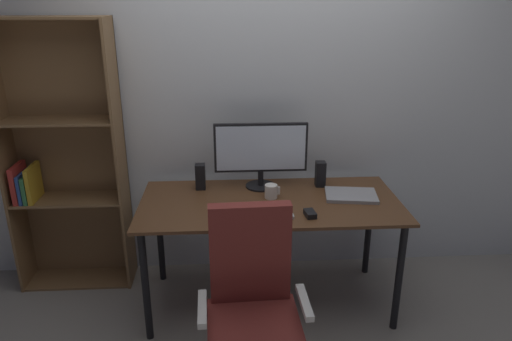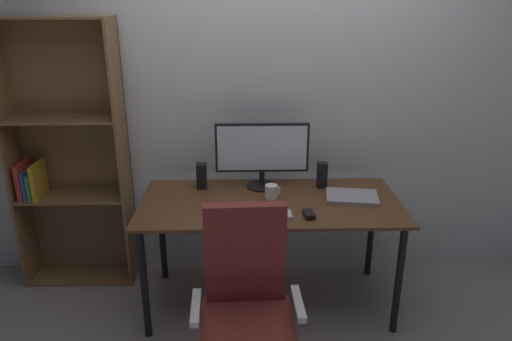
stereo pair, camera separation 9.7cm
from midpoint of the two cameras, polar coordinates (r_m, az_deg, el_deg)
name	(u,v)px [view 2 (the right image)]	position (r m, az deg, el deg)	size (l,w,h in m)	color
ground_plane	(269,301)	(3.31, 2.44, -15.54)	(12.00, 12.00, 0.00)	gray
back_wall	(267,95)	(3.29, 2.15, 9.16)	(6.40, 0.10, 2.60)	silver
desk	(270,213)	(2.97, 2.63, -5.11)	(1.62, 0.76, 0.74)	#56351E
monitor	(262,151)	(3.06, 1.64, 2.39)	(0.61, 0.20, 0.44)	black
keyboard	(267,215)	(2.73, 2.30, -5.43)	(0.29, 0.11, 0.02)	#B7BABC
mouse	(309,215)	(2.74, 7.42, -5.32)	(0.06, 0.10, 0.03)	black
coffee_mug	(271,192)	(2.96, 2.82, -2.57)	(0.10, 0.08, 0.09)	white
laptop	(352,197)	(3.04, 12.44, -3.11)	(0.32, 0.23, 0.02)	#99999E
speaker_left	(202,176)	(3.12, -5.72, -0.66)	(0.06, 0.07, 0.17)	black
speaker_right	(322,175)	(3.16, 8.86, -0.53)	(0.06, 0.07, 0.17)	black
paper_sheet	(237,217)	(2.72, -1.31, -5.70)	(0.21, 0.30, 0.00)	white
office_chair	(247,319)	(2.40, 0.11, -17.57)	(0.54, 0.54, 1.01)	silver
bookshelf	(67,159)	(3.43, -21.18, 1.29)	(0.75, 0.28, 1.83)	brown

